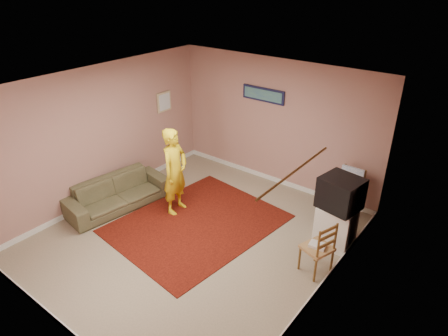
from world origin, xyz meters
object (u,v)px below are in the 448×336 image
Objects in this scene: crt_tv at (340,193)px; person at (175,171)px; chair_a at (348,189)px; tv_cabinet at (336,226)px; chair_b at (318,242)px; sofa at (117,193)px.

person reaches higher than crt_tv.
chair_a is at bearing -65.74° from person.
crt_tv is 0.95m from chair_a.
tv_cabinet is 0.83m from chair_b.
crt_tv reaches higher than chair_a.
tv_cabinet is at bearing -60.09° from sofa.
chair_b is 2.83m from person.
crt_tv is 1.31× the size of chair_a.
person reaches higher than tv_cabinet.
chair_b is 3.86m from sofa.
chair_a is (-0.16, 0.86, -0.38)m from crt_tv.
crt_tv is 0.42× the size of person.
chair_a is at bearing 101.02° from tv_cabinet.
chair_b is at bearing -98.20° from person.
crt_tv reaches higher than sofa.
crt_tv is 0.35× the size of sofa.
person reaches higher than sofa.
chair_b is at bearing -71.60° from sofa.
person is (-2.81, -0.04, 0.28)m from chair_b.
person is at bearing -143.80° from chair_a.
chair_a is 1.68m from chair_b.
chair_a is 1.04× the size of chair_b.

